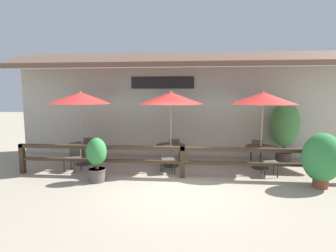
% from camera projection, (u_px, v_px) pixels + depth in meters
% --- Properties ---
extents(ground_plane, '(60.00, 60.00, 0.00)m').
position_uv_depth(ground_plane, '(181.00, 190.00, 6.93)').
color(ground_plane, '#9E937F').
extents(building_facade, '(14.28, 1.49, 4.23)m').
position_uv_depth(building_facade, '(185.00, 103.00, 10.73)').
color(building_facade, '#BCB7A8').
rests_on(building_facade, ground).
extents(patio_railing, '(10.40, 0.14, 0.95)m').
position_uv_depth(patio_railing, '(182.00, 155.00, 7.88)').
color(patio_railing, '#3D2D1E').
rests_on(patio_railing, ground).
extents(patio_umbrella_near, '(2.21, 2.21, 2.63)m').
position_uv_depth(patio_umbrella_near, '(81.00, 98.00, 9.23)').
color(patio_umbrella_near, '#B7B2A8').
rests_on(patio_umbrella_near, ground).
extents(dining_table_near, '(1.02, 1.02, 0.76)m').
position_uv_depth(dining_table_near, '(83.00, 148.00, 9.44)').
color(dining_table_near, '#4C3826').
rests_on(dining_table_near, ground).
extents(chair_near_streetside, '(0.48, 0.48, 0.87)m').
position_uv_depth(chair_near_streetside, '(73.00, 156.00, 8.68)').
color(chair_near_streetside, '#514C47').
rests_on(chair_near_streetside, ground).
extents(chair_near_wallside, '(0.44, 0.44, 0.87)m').
position_uv_depth(chair_near_wallside, '(91.00, 147.00, 10.22)').
color(chair_near_wallside, '#514C47').
rests_on(chair_near_wallside, ground).
extents(patio_umbrella_middle, '(2.21, 2.21, 2.63)m').
position_uv_depth(patio_umbrella_middle, '(171.00, 98.00, 8.99)').
color(patio_umbrella_middle, '#B7B2A8').
rests_on(patio_umbrella_middle, ground).
extents(dining_table_middle, '(1.02, 1.02, 0.76)m').
position_uv_depth(dining_table_middle, '(171.00, 149.00, 9.19)').
color(dining_table_middle, '#4C3826').
rests_on(dining_table_middle, ground).
extents(chair_middle_streetside, '(0.51, 0.51, 0.87)m').
position_uv_depth(chair_middle_streetside, '(167.00, 157.00, 8.46)').
color(chair_middle_streetside, '#514C47').
rests_on(chair_middle_streetside, ground).
extents(chair_middle_wallside, '(0.45, 0.45, 0.87)m').
position_uv_depth(chair_middle_wallside, '(174.00, 148.00, 9.95)').
color(chair_middle_wallside, '#514C47').
rests_on(chair_middle_wallside, ground).
extents(patio_umbrella_far, '(2.21, 2.21, 2.63)m').
position_uv_depth(patio_umbrella_far, '(263.00, 98.00, 8.73)').
color(patio_umbrella_far, '#B7B2A8').
rests_on(patio_umbrella_far, ground).
extents(dining_table_far, '(1.02, 1.02, 0.76)m').
position_uv_depth(dining_table_far, '(261.00, 151.00, 8.93)').
color(dining_table_far, '#4C3826').
rests_on(dining_table_far, ground).
extents(chair_far_streetside, '(0.43, 0.43, 0.87)m').
position_uv_depth(chair_far_streetside, '(269.00, 160.00, 8.15)').
color(chair_far_streetside, '#514C47').
rests_on(chair_far_streetside, ground).
extents(chair_far_wallside, '(0.48, 0.48, 0.87)m').
position_uv_depth(chair_far_wallside, '(257.00, 149.00, 9.73)').
color(chair_far_wallside, '#514C47').
rests_on(chair_far_wallside, ground).
extents(potted_plant_entrance_palm, '(1.01, 0.91, 1.50)m').
position_uv_depth(potted_plant_entrance_palm, '(322.00, 158.00, 7.00)').
color(potted_plant_entrance_palm, brown).
rests_on(potted_plant_entrance_palm, ground).
extents(potted_plant_broad_leaf, '(0.58, 0.52, 1.28)m').
position_uv_depth(potted_plant_broad_leaf, '(97.00, 158.00, 7.53)').
color(potted_plant_broad_leaf, '#564C47').
rests_on(potted_plant_broad_leaf, ground).
extents(potted_plant_tall_tropical, '(1.06, 0.96, 2.24)m').
position_uv_depth(potted_plant_tall_tropical, '(285.00, 126.00, 9.94)').
color(potted_plant_tall_tropical, '#564C47').
rests_on(potted_plant_tall_tropical, ground).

